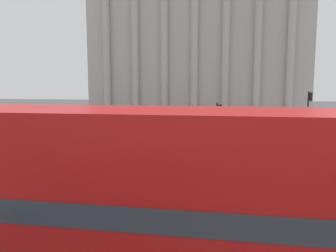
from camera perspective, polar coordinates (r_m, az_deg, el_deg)
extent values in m
cube|color=#B71414|center=(7.46, -10.17, -19.19)|extent=(11.42, 2.44, 1.66)
cube|color=#2D3842|center=(7.06, -10.36, -11.48)|extent=(11.19, 2.47, 0.45)
cube|color=#B71414|center=(6.81, -10.54, -3.50)|extent=(11.42, 2.44, 1.54)
cube|color=#BCB2A8|center=(48.28, 5.40, 12.77)|extent=(28.23, 13.18, 18.88)
cylinder|color=#BCB2A8|center=(43.64, -10.62, 11.43)|extent=(0.90, 0.90, 16.05)
cylinder|color=#BCB2A8|center=(42.50, -5.75, 11.63)|extent=(0.90, 0.90, 16.05)
cylinder|color=#BCB2A8|center=(41.67, -0.65, 11.76)|extent=(0.90, 0.90, 16.05)
cylinder|color=#BCB2A8|center=(41.16, 4.63, 11.79)|extent=(0.90, 0.90, 16.05)
cylinder|color=#BCB2A8|center=(41.00, 9.98, 11.73)|extent=(0.90, 0.90, 16.05)
cylinder|color=#BCB2A8|center=(41.18, 15.34, 11.56)|extent=(0.90, 0.90, 16.05)
cylinder|color=#BCB2A8|center=(41.70, 20.59, 11.31)|extent=(0.90, 0.90, 16.05)
cylinder|color=black|center=(20.43, 8.49, -0.99)|extent=(0.12, 0.12, 3.58)
cube|color=black|center=(20.28, 9.06, 2.75)|extent=(0.20, 0.24, 0.70)
sphere|color=red|center=(20.27, 9.38, 3.16)|extent=(0.14, 0.14, 0.14)
cylinder|color=black|center=(29.67, 23.11, 1.58)|extent=(0.12, 0.12, 4.16)
cube|color=black|center=(29.62, 23.60, 4.71)|extent=(0.20, 0.24, 0.70)
sphere|color=green|center=(29.64, 23.82, 4.99)|extent=(0.14, 0.14, 0.14)
cylinder|color=black|center=(24.15, 2.57, -3.26)|extent=(0.60, 0.18, 0.60)
cylinder|color=black|center=(22.44, 2.02, -4.05)|extent=(0.60, 0.18, 0.60)
cylinder|color=black|center=(24.64, -3.91, -3.06)|extent=(0.60, 0.18, 0.60)
cylinder|color=black|center=(22.97, -4.94, -3.81)|extent=(0.60, 0.18, 0.60)
cube|color=#B2B5BA|center=(23.46, -1.09, -2.87)|extent=(4.20, 1.75, 0.55)
cube|color=#2D3842|center=(23.41, -1.57, -1.59)|extent=(1.89, 1.61, 0.50)
cylinder|color=#282B33|center=(18.02, 13.40, -6.67)|extent=(0.14, 0.14, 0.82)
cylinder|color=#282B33|center=(18.04, 13.97, -6.68)|extent=(0.14, 0.14, 0.82)
cylinder|color=#B22323|center=(17.87, 13.75, -4.39)|extent=(0.32, 0.32, 0.65)
sphere|color=tan|center=(17.79, 13.79, -3.03)|extent=(0.22, 0.22, 0.22)
cylinder|color=#282B33|center=(24.45, 5.08, -2.91)|extent=(0.14, 0.14, 0.80)
cylinder|color=#282B33|center=(24.44, 5.51, -2.92)|extent=(0.14, 0.14, 0.80)
cylinder|color=slate|center=(24.33, 5.31, -1.25)|extent=(0.32, 0.32, 0.63)
sphere|color=tan|center=(24.27, 5.33, -0.26)|extent=(0.22, 0.22, 0.22)
cylinder|color=#282B33|center=(36.25, 22.07, -0.12)|extent=(0.14, 0.14, 0.83)
cylinder|color=#282B33|center=(36.29, 22.35, -0.13)|extent=(0.14, 0.14, 0.83)
cylinder|color=yellow|center=(36.19, 22.26, 1.04)|extent=(0.32, 0.32, 0.65)
sphere|color=tan|center=(36.15, 22.30, 1.73)|extent=(0.22, 0.22, 0.22)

